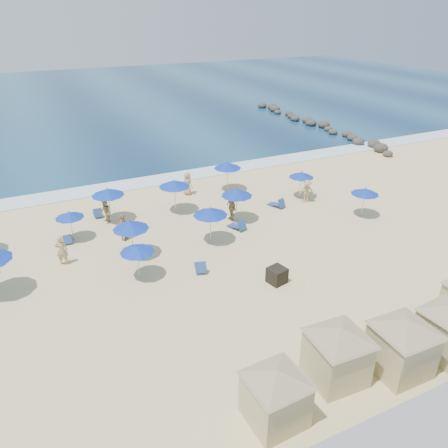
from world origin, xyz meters
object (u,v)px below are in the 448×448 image
Objects in this scene: umbrella_7 at (174,183)px; umbrella_6 at (210,212)px; umbrella_10 at (301,175)px; beachgoer_5 at (123,227)px; umbrella_5 at (131,225)px; umbrella_3 at (137,249)px; beachgoer_0 at (62,250)px; rock_jetty at (316,124)px; cabana_0 at (276,389)px; beachgoer_3 at (307,191)px; beachgoer_4 at (187,184)px; umbrella_8 at (237,193)px; cabana_1 at (338,347)px; beachgoer_2 at (231,207)px; umbrella_2 at (69,215)px; cabana_2 at (404,339)px; umbrella_9 at (228,165)px; umbrella_4 at (108,192)px; umbrella_11 at (365,191)px; beachgoer_1 at (106,212)px; trash_bin at (277,275)px.

umbrella_6 is at bearing -85.23° from umbrella_7.
umbrella_10 is 14.29m from beachgoer_5.
umbrella_6 is (4.93, -0.35, 0.03)m from umbrella_5.
beachgoer_0 is at bearing 137.04° from umbrella_3.
umbrella_7 is 9.41m from beachgoer_0.
rock_jetty is 44.12m from cabana_0.
beachgoer_4 is at bearing 169.70° from beachgoer_3.
umbrella_8 reaches higher than beachgoer_0.
umbrella_10 is (9.43, 16.17, 0.29)m from cabana_1.
beachgoer_2 is 1.03× the size of beachgoer_5.
umbrella_8 is (10.79, -2.08, 0.36)m from umbrella_2.
cabana_2 is 2.47× the size of beachgoer_4.
beachgoer_5 is at bearing -149.78° from umbrella_7.
umbrella_6 reaches higher than beachgoer_4.
beachgoer_4 is (2.01, 2.70, -1.29)m from umbrella_7.
umbrella_5 reaches higher than beachgoer_3.
umbrella_9 is at bearing 35.70° from umbrella_5.
umbrella_5 is (-7.44, 13.73, 0.47)m from cabana_2.
cabana_2 is 1.82× the size of umbrella_9.
umbrella_6 is 1.38× the size of beachgoer_5.
umbrella_4 is 7.71m from umbrella_6.
umbrella_7 is at bearing 151.14° from umbrella_11.
umbrella_10 is at bearing -152.81° from beachgoer_0.
umbrella_5 is 0.97× the size of umbrella_9.
rock_jetty is 34.37m from beachgoer_5.
beachgoer_4 is (6.98, 2.36, 0.08)m from beachgoer_1.
beachgoer_3 is at bearing 73.82° from beachgoer_1.
umbrella_8 is at bearing -44.27° from umbrella_7.
beachgoer_2 is at bearing 63.68° from beachgoer_1.
beachgoer_3 is (-2.16, 3.79, -1.02)m from umbrella_11.
beachgoer_5 is at bearing 89.76° from umbrella_5.
umbrella_7 is at bearing -6.16° from umbrella_4.
umbrella_11 is at bearing -15.46° from umbrella_2.
umbrella_6 is 9.97m from umbrella_10.
rock_jetty is 10.62× the size of umbrella_9.
beachgoer_2 is at bearing 157.56° from umbrella_11.
umbrella_4 reaches higher than umbrella_3.
umbrella_11 is 1.24× the size of beachgoer_5.
beachgoer_0 is (-20.21, 2.48, -1.01)m from umbrella_11.
umbrella_10 is 1.41m from beachgoer_3.
beachgoer_0 is at bearing -89.89° from beachgoer_2.
umbrella_11 is 4.48m from beachgoer_3.
umbrella_3 is 7.79m from beachgoer_1.
umbrella_4 is 17.86m from umbrella_11.
cabana_1 reaches higher than rock_jetty.
umbrella_10 reaches higher than beachgoer_2.
trash_bin is at bearing -46.71° from umbrella_2.
umbrella_11 is at bearing -167.03° from beachgoer_0.
umbrella_6 is at bearing -158.90° from umbrella_10.
umbrella_11 is at bearing 39.25° from cabana_0.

